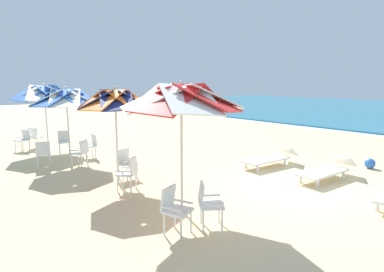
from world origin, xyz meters
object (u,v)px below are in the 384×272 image
beach_umbrella_3 (44,93)px  beach_ball (370,163)px  plastic_chair_0 (208,202)px  plastic_chair_4 (91,144)px  plastic_chair_7 (23,138)px  plastic_chair_8 (64,140)px  plastic_chair_3 (129,172)px  beach_umbrella_2 (66,98)px  plastic_chair_9 (34,136)px  sun_lounger_2 (270,158)px  plastic_chair_1 (174,207)px  plastic_chair_2 (126,161)px  plastic_chair_5 (43,152)px  beach_umbrella_0 (181,99)px  sun_lounger_1 (327,170)px  beach_umbrella_1 (115,100)px  plastic_chair_6 (81,151)px

beach_umbrella_3 → beach_ball: 12.11m
plastic_chair_0 → plastic_chair_4: 6.92m
plastic_chair_7 → plastic_chair_8: bearing=37.7°
plastic_chair_3 → beach_umbrella_2: beach_umbrella_2 is taller
plastic_chair_9 → sun_lounger_2: 9.69m
plastic_chair_1 → sun_lounger_2: 5.49m
plastic_chair_2 → plastic_chair_5: 3.19m
plastic_chair_3 → plastic_chair_4: bearing=170.4°
beach_umbrella_2 → plastic_chair_8: 2.48m
plastic_chair_1 → plastic_chair_5: (-6.38, -0.52, 0.00)m
plastic_chair_1 → beach_umbrella_3: beach_umbrella_3 is taller
beach_umbrella_2 → beach_ball: bearing=45.4°
beach_umbrella_0 → plastic_chair_3: 2.72m
sun_lounger_2 → sun_lounger_1: bearing=0.5°
sun_lounger_1 → plastic_chair_7: bearing=-150.1°
plastic_chair_8 → sun_lounger_2: bearing=34.9°
plastic_chair_1 → plastic_chair_5: bearing=-175.3°
plastic_chair_1 → plastic_chair_5: same height
plastic_chair_3 → plastic_chair_5: 3.93m
plastic_chair_8 → beach_umbrella_0: bearing=-0.1°
plastic_chair_5 → plastic_chair_1: bearing=4.7°
beach_umbrella_2 → beach_ball: beach_umbrella_2 is taller
plastic_chair_8 → beach_umbrella_1: bearing=-2.0°
plastic_chair_4 → plastic_chair_2: bearing=-4.6°
beach_umbrella_1 → sun_lounger_2: beach_umbrella_1 is taller
plastic_chair_0 → sun_lounger_1: plastic_chair_0 is taller
beach_umbrella_1 → sun_lounger_1: 6.19m
plastic_chair_3 → plastic_chair_6: size_ratio=1.00×
beach_umbrella_3 → beach_ball: (9.59, 7.08, -2.15)m
beach_umbrella_3 → sun_lounger_2: beach_umbrella_3 is taller
plastic_chair_6 → sun_lounger_2: size_ratio=0.39×
plastic_chair_8 → plastic_chair_4: bearing=18.3°
beach_umbrella_1 → plastic_chair_3: size_ratio=3.05×
plastic_chair_2 → sun_lounger_1: 5.74m
plastic_chair_6 → beach_umbrella_3: size_ratio=0.32×
plastic_chair_3 → beach_umbrella_2: size_ratio=0.33×
beach_umbrella_1 → plastic_chair_7: size_ratio=3.05×
plastic_chair_4 → beach_umbrella_3: bearing=-160.0°
plastic_chair_0 → plastic_chair_2: same height
plastic_chair_0 → beach_umbrella_3: 9.39m
beach_umbrella_0 → beach_umbrella_3: beach_umbrella_0 is taller
plastic_chair_3 → plastic_chair_9: size_ratio=1.00×
plastic_chair_7 → sun_lounger_1: plastic_chair_7 is taller
plastic_chair_5 → sun_lounger_1: size_ratio=0.40×
plastic_chair_3 → plastic_chair_7: 7.09m
plastic_chair_9 → sun_lounger_1: size_ratio=0.40×
beach_ball → plastic_chair_7: bearing=-142.4°
plastic_chair_2 → plastic_chair_9: (-6.32, -0.88, 0.00)m
beach_ball → beach_umbrella_0: bearing=-100.4°
plastic_chair_0 → sun_lounger_2: (-1.88, 4.59, -0.22)m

